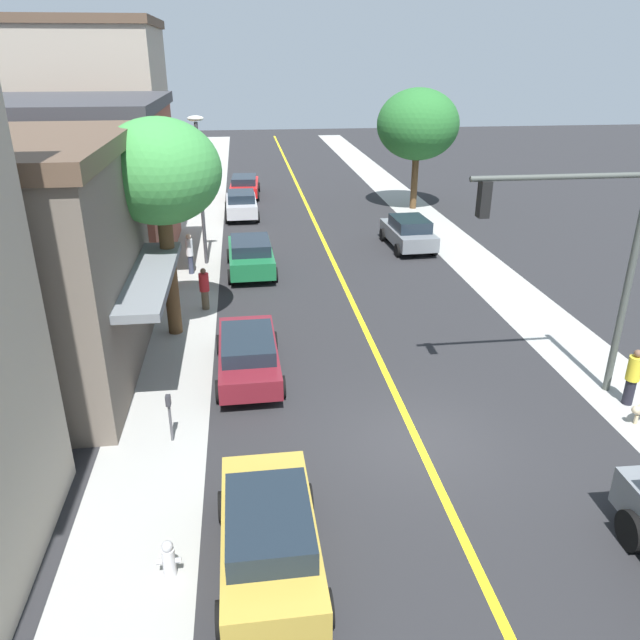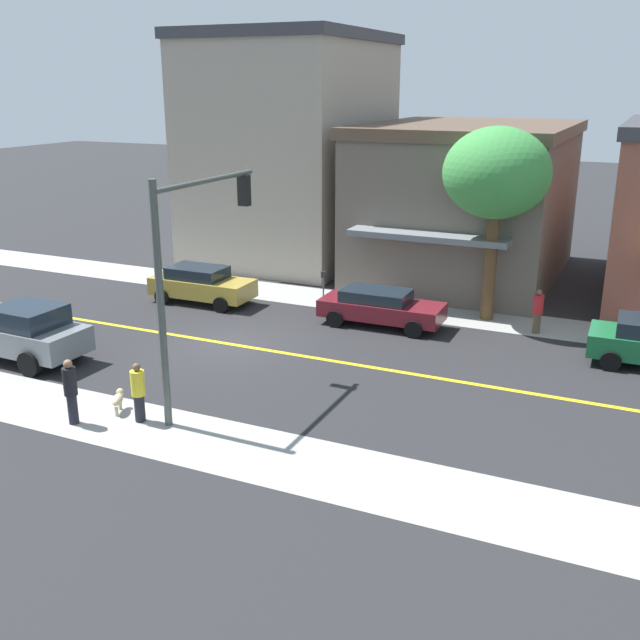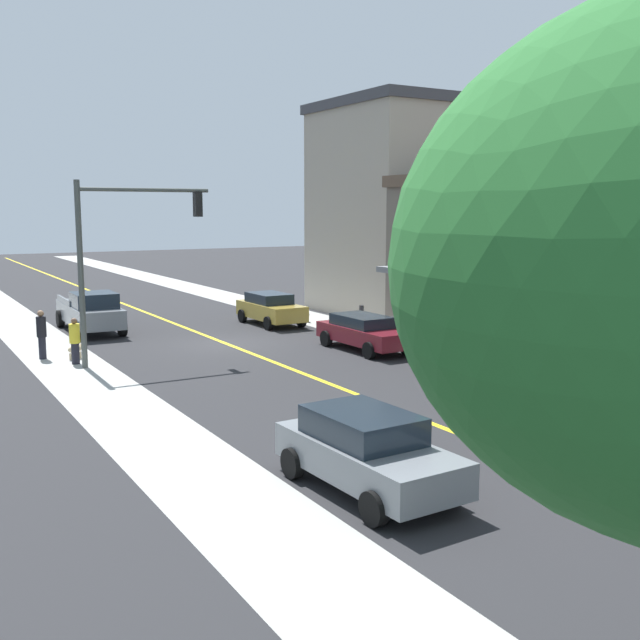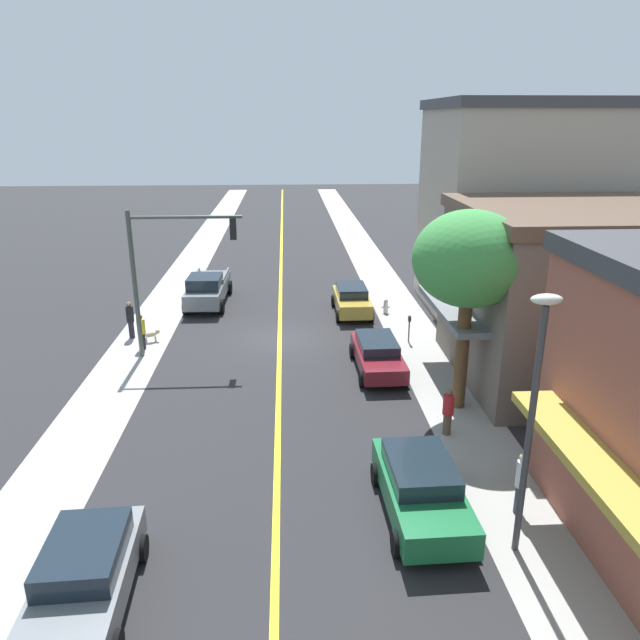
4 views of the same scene
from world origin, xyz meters
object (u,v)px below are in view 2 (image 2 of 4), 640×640
pedestrian_yellow_shirt (138,391)px  small_dog (118,399)px  fire_hydrant (227,283)px  traffic_light_mast (191,253)px  grey_pickup_truck (11,330)px  parking_meter (323,282)px  gold_sedan_left_curb (201,284)px  street_tree_left_near (497,175)px  pedestrian_black_shirt (71,390)px  pedestrian_red_shirt (538,310)px  maroon_sedan_left_curb (380,307)px

pedestrian_yellow_shirt → small_dog: 1.06m
fire_hydrant → traffic_light_mast: bearing=27.6°
fire_hydrant → small_dog: fire_hydrant is taller
fire_hydrant → grey_pickup_truck: 10.07m
fire_hydrant → parking_meter: bearing=94.8°
fire_hydrant → gold_sedan_left_curb: bearing=-1.7°
gold_sedan_left_curb → street_tree_left_near: bearing=13.2°
parking_meter → pedestrian_yellow_shirt: 12.36m
parking_meter → pedestrian_black_shirt: (13.21, -1.30, 0.11)m
street_tree_left_near → pedestrian_yellow_shirt: bearing=-26.6°
traffic_light_mast → pedestrian_red_shirt: traffic_light_mast is taller
pedestrian_black_shirt → pedestrian_red_shirt: bearing=-172.3°
street_tree_left_near → small_dog: size_ratio=9.60×
fire_hydrant → pedestrian_black_shirt: (12.84, 3.12, 0.58)m
fire_hydrant → parking_meter: size_ratio=0.61×
street_tree_left_near → pedestrian_red_shirt: 5.13m
traffic_light_mast → pedestrian_yellow_shirt: 3.92m
grey_pickup_truck → pedestrian_yellow_shirt: (2.17, 6.82, -0.07)m
pedestrian_black_shirt → pedestrian_yellow_shirt: 1.75m
pedestrian_black_shirt → small_dog: size_ratio=2.42×
small_dog → parking_meter: bearing=-29.7°
grey_pickup_truck → small_dog: bearing=-16.8°
traffic_light_mast → maroon_sedan_left_curb: bearing=-13.9°
pedestrian_red_shirt → traffic_light_mast: bearing=83.8°
pedestrian_yellow_shirt → maroon_sedan_left_curb: bearing=-51.6°
maroon_sedan_left_curb → grey_pickup_truck: 12.80m
maroon_sedan_left_curb → pedestrian_black_shirt: (11.23, -4.52, 0.23)m
traffic_light_mast → small_dog: size_ratio=8.62×
pedestrian_black_shirt → street_tree_left_near: bearing=-164.4°
pedestrian_black_shirt → small_dog: bearing=-163.9°
traffic_light_mast → pedestrian_black_shirt: traffic_light_mast is taller
grey_pickup_truck → pedestrian_black_shirt: (3.03, 5.30, 0.03)m
maroon_sedan_left_curb → pedestrian_red_shirt: size_ratio=2.82×
small_dog → fire_hydrant: bearing=-8.9°
gold_sedan_left_curb → maroon_sedan_left_curb: (-0.25, 7.69, -0.06)m
gold_sedan_left_curb → fire_hydrant: bearing=87.7°
parking_meter → pedestrian_yellow_shirt: pedestrian_yellow_shirt is taller
maroon_sedan_left_curb → pedestrian_red_shirt: 5.66m
fire_hydrant → small_dog: bearing=17.6°
gold_sedan_left_curb → pedestrian_yellow_shirt: 11.17m
fire_hydrant → maroon_sedan_left_curb: 7.81m
pedestrian_yellow_shirt → small_dog: bearing=40.4°
parking_meter → pedestrian_yellow_shirt: bearing=1.0°
pedestrian_red_shirt → gold_sedan_left_curb: bearing=37.9°
pedestrian_red_shirt → pedestrian_yellow_shirt: pedestrian_yellow_shirt is taller
grey_pickup_truck → fire_hydrant: bearing=78.9°
pedestrian_yellow_shirt → small_dog: size_ratio=2.21×
maroon_sedan_left_curb → pedestrian_red_shirt: pedestrian_red_shirt is taller
parking_meter → pedestrian_black_shirt: pedestrian_black_shirt is taller
fire_hydrant → pedestrian_red_shirt: bearing=89.7°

